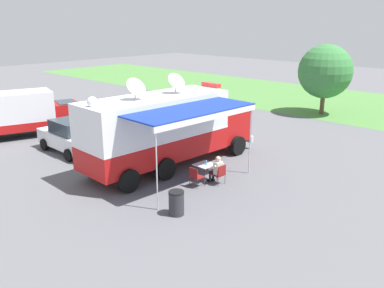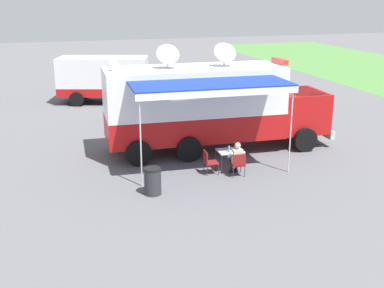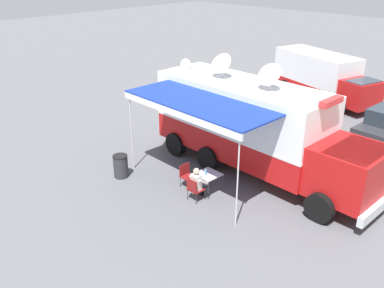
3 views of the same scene
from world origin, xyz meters
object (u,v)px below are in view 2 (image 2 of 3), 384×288
object	(u,v)px
support_truck	(112,80)
car_far_corner	(139,105)
folding_table	(228,152)
car_behind_truck	(223,95)
seated_responder	(236,158)
folding_chair_at_table	(238,163)
folding_chair_beside_table	(209,160)
command_truck	(212,104)
trash_bin	(153,181)
water_bottle	(229,149)

from	to	relation	value
support_truck	car_far_corner	xyz separation A→B (m)	(5.03, 0.65, -0.51)
folding_table	car_behind_truck	world-z (taller)	car_behind_truck
support_truck	seated_responder	bearing A→B (deg)	10.96
seated_responder	folding_chair_at_table	bearing A→B (deg)	-2.11
folding_table	folding_chair_beside_table	distance (m)	0.90
command_truck	car_behind_truck	bearing A→B (deg)	155.97
command_truck	car_behind_truck	distance (m)	7.21
trash_bin	folding_chair_at_table	bearing A→B (deg)	102.16
trash_bin	support_truck	xyz separation A→B (m)	(-14.37, 0.68, 0.93)
folding_chair_beside_table	water_bottle	bearing A→B (deg)	98.84
command_truck	trash_bin	xyz separation A→B (m)	(3.98, -3.39, -1.49)
water_bottle	folding_table	bearing A→B (deg)	171.77
folding_chair_at_table	folding_chair_beside_table	distance (m)	1.08
command_truck	seated_responder	bearing A→B (deg)	-1.73
folding_table	water_bottle	distance (m)	0.20
folding_chair_at_table	support_truck	size ratio (longest dim) A/B	0.12
folding_table	car_behind_truck	bearing A→B (deg)	161.07
support_truck	car_behind_truck	world-z (taller)	support_truck
water_bottle	command_truck	bearing A→B (deg)	175.73
car_behind_truck	car_far_corner	distance (m)	5.08
folding_chair_beside_table	support_truck	bearing A→B (deg)	-172.71
folding_chair_at_table	support_truck	distance (m)	13.94
car_behind_truck	car_far_corner	size ratio (longest dim) A/B	1.02
folding_chair_at_table	seated_responder	size ratio (longest dim) A/B	0.70
folding_chair_beside_table	seated_responder	size ratio (longest dim) A/B	0.70
car_behind_truck	car_far_corner	world-z (taller)	same
folding_chair_at_table	seated_responder	bearing A→B (deg)	177.89
folding_table	car_far_corner	size ratio (longest dim) A/B	0.20
support_truck	folding_chair_beside_table	bearing A→B (deg)	7.29
command_truck	car_behind_truck	size ratio (longest dim) A/B	2.22
folding_table	trash_bin	size ratio (longest dim) A/B	0.91
folding_chair_at_table	car_behind_truck	world-z (taller)	car_behind_truck
trash_bin	car_behind_truck	distance (m)	12.23
folding_table	car_behind_truck	distance (m)	9.49
trash_bin	command_truck	bearing A→B (deg)	139.56
water_bottle	car_behind_truck	xyz separation A→B (m)	(-9.09, 3.09, 0.05)
trash_bin	car_far_corner	distance (m)	9.45
folding_table	water_bottle	xyz separation A→B (m)	(0.11, -0.02, 0.16)
command_truck	support_truck	size ratio (longest dim) A/B	1.35
support_truck	car_behind_truck	size ratio (longest dim) A/B	1.64
folding_chair_beside_table	car_behind_truck	world-z (taller)	car_behind_truck
support_truck	command_truck	bearing A→B (deg)	14.57
seated_responder	car_behind_truck	world-z (taller)	car_behind_truck
seated_responder	car_far_corner	xyz separation A→B (m)	(-8.45, -1.96, 0.23)
seated_responder	support_truck	world-z (taller)	support_truck
water_bottle	car_behind_truck	size ratio (longest dim) A/B	0.05
trash_bin	seated_responder	bearing A→B (deg)	105.23
water_bottle	trash_bin	size ratio (longest dim) A/B	0.25
folding_chair_at_table	support_truck	world-z (taller)	support_truck
folding_chair_beside_table	seated_responder	xyz separation A→B (m)	(0.37, 0.93, 0.14)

